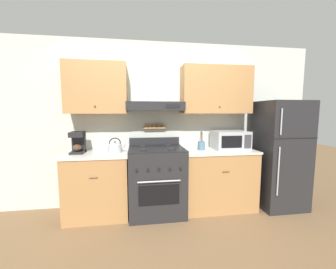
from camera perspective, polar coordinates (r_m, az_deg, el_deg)
ground_plane at (r=3.02m, az=-2.57°, el=-23.01°), size 16.00×16.00×0.00m
wall_back at (r=3.24m, az=-2.98°, el=5.57°), size 5.20×0.46×2.55m
counter_left at (r=3.17m, az=-18.74°, el=-12.90°), size 0.86×0.64×0.91m
counter_right at (r=3.35m, az=13.42°, el=-11.70°), size 1.10×0.64×0.91m
stove_range at (r=3.08m, az=-3.19°, el=-12.48°), size 0.79×0.72×1.07m
refrigerator at (r=3.68m, az=28.10°, el=-4.76°), size 0.67×0.74×1.64m
tea_kettle at (r=3.02m, az=-14.39°, el=-3.38°), size 0.25×0.19×0.21m
coffee_maker at (r=3.13m, az=-23.66°, el=-1.94°), size 0.17×0.23×0.30m
microwave at (r=3.33m, az=16.79°, el=-1.45°), size 0.52×0.39×0.28m
utensil_crock at (r=3.16m, az=9.22°, el=-2.91°), size 0.11×0.11×0.28m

